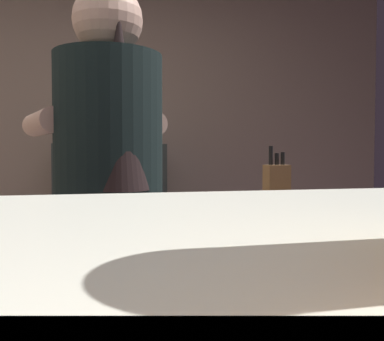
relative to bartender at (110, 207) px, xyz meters
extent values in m
cube|color=gray|center=(-0.23, 2.02, 0.39)|extent=(5.20, 0.10, 2.70)
cube|color=#4A3828|center=(0.12, 0.46, -0.52)|extent=(2.10, 0.60, 0.88)
cube|color=#323936|center=(0.05, 1.74, -0.36)|extent=(0.77, 0.36, 1.20)
cylinder|color=black|center=(0.00, 0.01, 0.19)|extent=(0.34, 0.34, 0.58)
sphere|color=#D1A38D|center=(0.00, 0.01, 0.59)|extent=(0.22, 0.22, 0.22)
cone|color=black|center=(0.03, -0.09, 0.33)|extent=(0.18, 0.18, 0.53)
cylinder|color=#D1A38D|center=(-0.21, 0.11, 0.27)|extent=(0.17, 0.33, 0.08)
cylinder|color=#D1A38D|center=(0.11, 0.21, 0.27)|extent=(0.17, 0.33, 0.08)
cube|color=olive|center=(0.73, 0.37, 0.02)|extent=(0.10, 0.08, 0.20)
cylinder|color=black|center=(0.70, 0.37, 0.16)|extent=(0.02, 0.02, 0.08)
cylinder|color=black|center=(0.73, 0.37, 0.15)|extent=(0.02, 0.02, 0.05)
cylinder|color=black|center=(0.76, 0.37, 0.15)|extent=(0.02, 0.02, 0.06)
cylinder|color=teal|center=(-0.40, 0.42, -0.05)|extent=(0.22, 0.22, 0.06)
cube|color=silver|center=(0.28, 0.41, -0.07)|extent=(0.24, 0.03, 0.01)
cylinder|color=#326396|center=(0.09, 1.65, 0.33)|extent=(0.05, 0.05, 0.18)
cylinder|color=#326396|center=(0.09, 1.65, 0.45)|extent=(0.02, 0.02, 0.07)
cylinder|color=silver|center=(0.09, 1.65, 0.49)|extent=(0.03, 0.03, 0.01)
cylinder|color=red|center=(-0.23, 1.67, 0.32)|extent=(0.06, 0.06, 0.16)
cylinder|color=red|center=(-0.23, 1.67, 0.43)|extent=(0.03, 0.03, 0.06)
cylinder|color=white|center=(-0.23, 1.67, 0.47)|extent=(0.03, 0.03, 0.01)
cylinder|color=black|center=(0.22, 1.65, 0.30)|extent=(0.05, 0.05, 0.13)
cylinder|color=black|center=(0.22, 1.65, 0.39)|extent=(0.02, 0.02, 0.05)
cylinder|color=red|center=(0.22, 1.65, 0.42)|extent=(0.03, 0.03, 0.01)
cylinder|color=#518A3D|center=(-0.10, 1.82, 0.32)|extent=(0.07, 0.07, 0.16)
cylinder|color=#518A3D|center=(-0.10, 1.82, 0.43)|extent=(0.03, 0.03, 0.06)
cylinder|color=black|center=(-0.10, 1.82, 0.46)|extent=(0.04, 0.04, 0.01)
camera|label=1|loc=(-0.04, -1.37, 0.17)|focal=39.90mm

